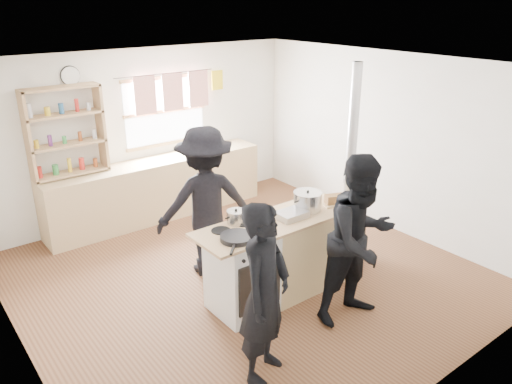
{
  "coord_description": "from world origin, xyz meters",
  "views": [
    {
      "loc": [
        -3.14,
        -4.27,
        3.17
      ],
      "look_at": [
        0.09,
        -0.1,
        1.1
      ],
      "focal_mm": 35.0,
      "sensor_mm": 36.0,
      "label": 1
    }
  ],
  "objects_px": {
    "thermos": "(205,140)",
    "stockpot_counter": "(308,201)",
    "skillet_greens": "(237,237)",
    "person_far": "(205,202)",
    "flue_heater": "(347,214)",
    "cooking_island": "(284,255)",
    "roast_tray": "(291,214)",
    "person_near_left": "(265,293)",
    "bread_board": "(335,200)",
    "person_near_right": "(361,240)",
    "stockpot_stove": "(236,217)"
  },
  "relations": [
    {
      "from": "cooking_island",
      "to": "bread_board",
      "type": "distance_m",
      "value": 0.86
    },
    {
      "from": "cooking_island",
      "to": "person_far",
      "type": "relative_size",
      "value": 1.08
    },
    {
      "from": "thermos",
      "to": "skillet_greens",
      "type": "bearing_deg",
      "value": -116.77
    },
    {
      "from": "person_far",
      "to": "person_near_left",
      "type": "bearing_deg",
      "value": 89.86
    },
    {
      "from": "cooking_island",
      "to": "stockpot_stove",
      "type": "relative_size",
      "value": 9.83
    },
    {
      "from": "cooking_island",
      "to": "stockpot_counter",
      "type": "xyz_separation_m",
      "value": [
        0.33,
        0.01,
        0.57
      ]
    },
    {
      "from": "stockpot_stove",
      "to": "bread_board",
      "type": "bearing_deg",
      "value": -13.18
    },
    {
      "from": "stockpot_stove",
      "to": "person_near_left",
      "type": "xyz_separation_m",
      "value": [
        -0.5,
        -1.11,
        -0.17
      ]
    },
    {
      "from": "stockpot_stove",
      "to": "person_near_left",
      "type": "distance_m",
      "value": 1.23
    },
    {
      "from": "stockpot_stove",
      "to": "person_near_left",
      "type": "relative_size",
      "value": 0.12
    },
    {
      "from": "skillet_greens",
      "to": "stockpot_stove",
      "type": "relative_size",
      "value": 2.37
    },
    {
      "from": "skillet_greens",
      "to": "person_far",
      "type": "xyz_separation_m",
      "value": [
        0.3,
        1.06,
        -0.05
      ]
    },
    {
      "from": "stockpot_stove",
      "to": "stockpot_counter",
      "type": "xyz_separation_m",
      "value": [
        0.84,
        -0.2,
        0.03
      ]
    },
    {
      "from": "skillet_greens",
      "to": "person_near_right",
      "type": "xyz_separation_m",
      "value": [
        1.03,
        -0.7,
        -0.07
      ]
    },
    {
      "from": "stockpot_counter",
      "to": "person_near_left",
      "type": "relative_size",
      "value": 0.19
    },
    {
      "from": "skillet_greens",
      "to": "roast_tray",
      "type": "xyz_separation_m",
      "value": [
        0.78,
        0.07,
        0.01
      ]
    },
    {
      "from": "cooking_island",
      "to": "roast_tray",
      "type": "relative_size",
      "value": 5.94
    },
    {
      "from": "bread_board",
      "to": "person_far",
      "type": "relative_size",
      "value": 0.18
    },
    {
      "from": "cooking_island",
      "to": "skillet_greens",
      "type": "xyz_separation_m",
      "value": [
        -0.73,
        -0.11,
        0.49
      ]
    },
    {
      "from": "stockpot_stove",
      "to": "flue_heater",
      "type": "xyz_separation_m",
      "value": [
        1.59,
        -0.13,
        -0.35
      ]
    },
    {
      "from": "skillet_greens",
      "to": "person_near_left",
      "type": "relative_size",
      "value": 0.29
    },
    {
      "from": "thermos",
      "to": "person_far",
      "type": "bearing_deg",
      "value": -122.26
    },
    {
      "from": "skillet_greens",
      "to": "person_near_left",
      "type": "distance_m",
      "value": 0.85
    },
    {
      "from": "flue_heater",
      "to": "person_far",
      "type": "relative_size",
      "value": 1.38
    },
    {
      "from": "skillet_greens",
      "to": "flue_heater",
      "type": "xyz_separation_m",
      "value": [
        1.81,
        0.19,
        -0.31
      ]
    },
    {
      "from": "cooking_island",
      "to": "person_far",
      "type": "xyz_separation_m",
      "value": [
        -0.43,
        0.95,
        0.44
      ]
    },
    {
      "from": "thermos",
      "to": "person_near_right",
      "type": "relative_size",
      "value": 0.18
    },
    {
      "from": "cooking_island",
      "to": "flue_heater",
      "type": "height_order",
      "value": "flue_heater"
    },
    {
      "from": "person_near_right",
      "to": "thermos",
      "type": "bearing_deg",
      "value": 87.1
    },
    {
      "from": "thermos",
      "to": "person_near_left",
      "type": "xyz_separation_m",
      "value": [
        -1.74,
        -3.68,
        -0.24
      ]
    },
    {
      "from": "person_far",
      "to": "cooking_island",
      "type": "bearing_deg",
      "value": 131.75
    },
    {
      "from": "stockpot_counter",
      "to": "person_far",
      "type": "bearing_deg",
      "value": 128.95
    },
    {
      "from": "stockpot_counter",
      "to": "person_near_left",
      "type": "distance_m",
      "value": 1.64
    },
    {
      "from": "roast_tray",
      "to": "stockpot_counter",
      "type": "bearing_deg",
      "value": 10.56
    },
    {
      "from": "thermos",
      "to": "roast_tray",
      "type": "height_order",
      "value": "thermos"
    },
    {
      "from": "roast_tray",
      "to": "person_near_right",
      "type": "bearing_deg",
      "value": -71.95
    },
    {
      "from": "roast_tray",
      "to": "stockpot_stove",
      "type": "xyz_separation_m",
      "value": [
        -0.56,
        0.25,
        0.03
      ]
    },
    {
      "from": "thermos",
      "to": "bread_board",
      "type": "distance_m",
      "value": 2.85
    },
    {
      "from": "cooking_island",
      "to": "stockpot_stove",
      "type": "xyz_separation_m",
      "value": [
        -0.51,
        0.21,
        0.54
      ]
    },
    {
      "from": "skillet_greens",
      "to": "person_near_right",
      "type": "relative_size",
      "value": 0.27
    },
    {
      "from": "thermos",
      "to": "stockpot_counter",
      "type": "bearing_deg",
      "value": -98.09
    },
    {
      "from": "person_near_right",
      "to": "person_far",
      "type": "relative_size",
      "value": 0.98
    },
    {
      "from": "stockpot_stove",
      "to": "person_far",
      "type": "xyz_separation_m",
      "value": [
        0.08,
        0.74,
        -0.09
      ]
    },
    {
      "from": "stockpot_stove",
      "to": "skillet_greens",
      "type": "bearing_deg",
      "value": -124.46
    },
    {
      "from": "cooking_island",
      "to": "skillet_greens",
      "type": "bearing_deg",
      "value": -171.08
    },
    {
      "from": "person_far",
      "to": "flue_heater",
      "type": "bearing_deg",
      "value": 167.37
    },
    {
      "from": "roast_tray",
      "to": "person_far",
      "type": "xyz_separation_m",
      "value": [
        -0.47,
        0.99,
        -0.06
      ]
    },
    {
      "from": "stockpot_stove",
      "to": "stockpot_counter",
      "type": "bearing_deg",
      "value": -13.27
    },
    {
      "from": "person_near_left",
      "to": "cooking_island",
      "type": "bearing_deg",
      "value": 14.43
    },
    {
      "from": "skillet_greens",
      "to": "bread_board",
      "type": "height_order",
      "value": "bread_board"
    }
  ]
}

